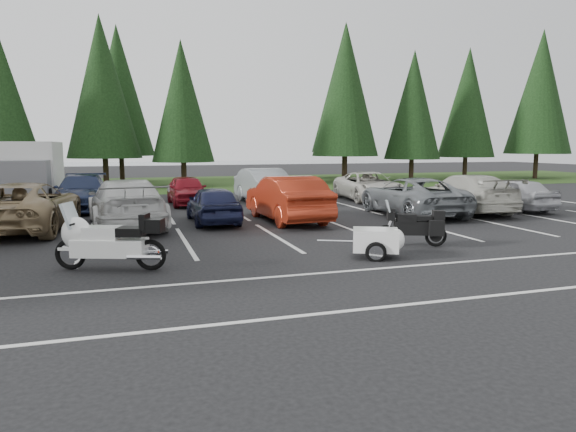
# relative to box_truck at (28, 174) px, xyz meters

# --- Properties ---
(ground) EXTENTS (120.00, 120.00, 0.00)m
(ground) POSITION_rel_box_truck_xyz_m (8.00, -12.50, -1.45)
(ground) COLOR black
(ground) RESTS_ON ground
(grass_strip) EXTENTS (80.00, 16.00, 0.01)m
(grass_strip) POSITION_rel_box_truck_xyz_m (8.00, 11.50, -1.45)
(grass_strip) COLOR #1F3A12
(grass_strip) RESTS_ON ground
(lake_water) EXTENTS (70.00, 50.00, 0.02)m
(lake_water) POSITION_rel_box_truck_xyz_m (12.00, 42.50, -1.45)
(lake_water) COLOR slate
(lake_water) RESTS_ON ground
(box_truck) EXTENTS (2.40, 5.60, 2.90)m
(box_truck) POSITION_rel_box_truck_xyz_m (0.00, 0.00, 0.00)
(box_truck) COLOR silver
(box_truck) RESTS_ON ground
(stall_markings) EXTENTS (32.00, 16.00, 0.01)m
(stall_markings) POSITION_rel_box_truck_xyz_m (8.00, -10.50, -1.45)
(stall_markings) COLOR silver
(stall_markings) RESTS_ON ground
(conifer_3) EXTENTS (3.87, 3.87, 9.02)m
(conifer_3) POSITION_rel_box_truck_xyz_m (-2.50, 8.90, 3.82)
(conifer_3) COLOR #332316
(conifer_3) RESTS_ON ground
(conifer_4) EXTENTS (4.80, 4.80, 11.17)m
(conifer_4) POSITION_rel_box_truck_xyz_m (3.00, 10.40, 5.08)
(conifer_4) COLOR #332316
(conifer_4) RESTS_ON ground
(conifer_5) EXTENTS (4.14, 4.14, 9.63)m
(conifer_5) POSITION_rel_box_truck_xyz_m (8.00, 9.10, 4.18)
(conifer_5) COLOR #332316
(conifer_5) RESTS_ON ground
(conifer_6) EXTENTS (4.93, 4.93, 11.48)m
(conifer_6) POSITION_rel_box_truck_xyz_m (20.00, 9.60, 5.26)
(conifer_6) COLOR #332316
(conifer_6) RESTS_ON ground
(conifer_7) EXTENTS (4.27, 4.27, 9.94)m
(conifer_7) POSITION_rel_box_truck_xyz_m (25.50, 9.30, 4.36)
(conifer_7) COLOR #332316
(conifer_7) RESTS_ON ground
(conifer_8) EXTENTS (4.53, 4.53, 10.56)m
(conifer_8) POSITION_rel_box_truck_xyz_m (31.00, 10.10, 4.72)
(conifer_8) COLOR #332316
(conifer_8) RESTS_ON ground
(conifer_9) EXTENTS (5.19, 5.19, 12.10)m
(conifer_9) POSITION_rel_box_truck_xyz_m (37.00, 8.80, 5.62)
(conifer_9) COLOR #332316
(conifer_9) RESTS_ON ground
(conifer_back_b) EXTENTS (4.97, 4.97, 11.58)m
(conifer_back_b) POSITION_rel_box_truck_xyz_m (4.00, 15.00, 5.32)
(conifer_back_b) COLOR #332316
(conifer_back_b) RESTS_ON ground
(conifer_back_c) EXTENTS (5.50, 5.50, 12.81)m
(conifer_back_c) POSITION_rel_box_truck_xyz_m (22.00, 14.30, 6.04)
(conifer_back_c) COLOR #332316
(conifer_back_c) RESTS_ON ground
(car_near_2) EXTENTS (3.17, 5.88, 1.57)m
(car_near_2) POSITION_rel_box_truck_xyz_m (1.15, -7.90, -0.67)
(car_near_2) COLOR #8D7652
(car_near_2) RESTS_ON ground
(car_near_3) EXTENTS (2.79, 5.80, 1.63)m
(car_near_3) POSITION_rel_box_truck_xyz_m (4.24, -8.15, -0.64)
(car_near_3) COLOR beige
(car_near_3) RESTS_ON ground
(car_near_4) EXTENTS (1.57, 3.90, 1.33)m
(car_near_4) POSITION_rel_box_truck_xyz_m (7.16, -8.07, -0.79)
(car_near_4) COLOR #161A38
(car_near_4) RESTS_ON ground
(car_near_5) EXTENTS (1.96, 5.06, 1.64)m
(car_near_5) POSITION_rel_box_truck_xyz_m (9.80, -8.37, -0.63)
(car_near_5) COLOR #9F2914
(car_near_5) RESTS_ON ground
(car_near_6) EXTENTS (2.58, 5.41, 1.49)m
(car_near_6) POSITION_rel_box_truck_xyz_m (14.94, -8.36, -0.70)
(car_near_6) COLOR slate
(car_near_6) RESTS_ON ground
(car_near_7) EXTENTS (2.73, 5.56, 1.56)m
(car_near_7) POSITION_rel_box_truck_xyz_m (17.58, -8.14, -0.67)
(car_near_7) COLOR #BAB8AA
(car_near_7) RESTS_ON ground
(car_near_8) EXTENTS (1.64, 4.06, 1.38)m
(car_near_8) POSITION_rel_box_truck_xyz_m (19.91, -8.17, -0.76)
(car_near_8) COLOR #B2B2B7
(car_near_8) RESTS_ON ground
(car_far_1) EXTENTS (2.15, 5.17, 1.49)m
(car_far_1) POSITION_rel_box_truck_xyz_m (2.45, -2.54, -0.70)
(car_far_1) COLOR #1C2646
(car_far_1) RESTS_ON ground
(car_far_2) EXTENTS (1.69, 4.03, 1.36)m
(car_far_2) POSITION_rel_box_truck_xyz_m (6.94, -2.04, -0.77)
(car_far_2) COLOR maroon
(car_far_2) RESTS_ON ground
(car_far_3) EXTENTS (2.16, 5.11, 1.64)m
(car_far_3) POSITION_rel_box_truck_xyz_m (10.57, -2.63, -0.63)
(car_far_3) COLOR gray
(car_far_3) RESTS_ON ground
(car_far_4) EXTENTS (2.84, 5.32, 1.42)m
(car_far_4) POSITION_rel_box_truck_xyz_m (15.81, -2.85, -0.74)
(car_far_4) COLOR beige
(car_far_4) RESTS_ON ground
(touring_motorcycle) EXTENTS (2.86, 1.73, 1.52)m
(touring_motorcycle) POSITION_rel_box_truck_xyz_m (3.87, -14.32, -0.69)
(touring_motorcycle) COLOR white
(touring_motorcycle) RESTS_ON ground
(cargo_trailer) EXTENTS (1.79, 1.45, 0.72)m
(cargo_trailer) POSITION_rel_box_truck_xyz_m (10.00, -14.93, -1.09)
(cargo_trailer) COLOR white
(cargo_trailer) RESTS_ON ground
(adventure_motorcycle) EXTENTS (2.23, 1.44, 1.28)m
(adventure_motorcycle) POSITION_rel_box_truck_xyz_m (11.58, -13.94, -0.81)
(adventure_motorcycle) COLOR black
(adventure_motorcycle) RESTS_ON ground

